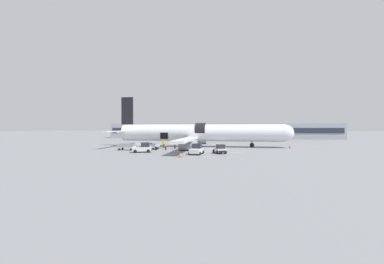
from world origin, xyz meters
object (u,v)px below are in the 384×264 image
at_px(baggage_tug_lead, 220,150).
at_px(baggage_cart_empty, 127,147).
at_px(baggage_tug_rear, 143,148).
at_px(baggage_cart_loading, 151,146).
at_px(ground_crew_driver, 164,144).
at_px(baggage_tug_mid, 197,150).
at_px(baggage_cart_queued, 141,145).
at_px(suitcase_on_tarmac_upright, 156,149).
at_px(ground_crew_loader_a, 166,146).
at_px(airplane, 199,133).
at_px(ground_crew_loader_b, 175,144).

bearing_deg(baggage_tug_lead, baggage_cart_empty, 169.77).
height_order(baggage_tug_rear, baggage_cart_loading, baggage_tug_rear).
xyz_separation_m(baggage_tug_lead, baggage_tug_rear, (-12.88, -0.25, 0.08)).
height_order(baggage_cart_loading, ground_crew_driver, ground_crew_driver).
bearing_deg(baggage_tug_mid, baggage_cart_queued, 142.82).
bearing_deg(baggage_tug_lead, baggage_tug_rear, -178.90).
distance_m(baggage_cart_queued, suitcase_on_tarmac_upright, 6.45).
xyz_separation_m(baggage_cart_queued, ground_crew_driver, (4.60, 0.35, 0.34)).
distance_m(baggage_tug_lead, ground_crew_driver, 14.38).
bearing_deg(baggage_tug_mid, ground_crew_loader_a, 139.74).
bearing_deg(baggage_tug_mid, ground_crew_driver, 129.10).
relative_size(baggage_tug_rear, baggage_cart_empty, 0.85).
height_order(baggage_tug_mid, baggage_cart_empty, baggage_tug_mid).
xyz_separation_m(baggage_cart_empty, ground_crew_driver, (5.47, 5.26, 0.29)).
distance_m(airplane, ground_crew_loader_b, 6.96).
bearing_deg(suitcase_on_tarmac_upright, ground_crew_driver, 89.10).
bearing_deg(baggage_tug_lead, ground_crew_driver, 144.44).
xyz_separation_m(ground_crew_loader_b, ground_crew_driver, (-2.58, 0.95, 0.04)).
distance_m(baggage_tug_rear, baggage_cart_queued, 8.94).
height_order(airplane, suitcase_on_tarmac_upright, airplane).
relative_size(ground_crew_loader_a, ground_crew_driver, 0.97).
bearing_deg(ground_crew_driver, suitcase_on_tarmac_upright, -90.90).
bearing_deg(airplane, ground_crew_loader_a, -119.34).
bearing_deg(baggage_cart_loading, ground_crew_loader_b, 24.90).
height_order(airplane, baggage_cart_loading, airplane).
relative_size(baggage_tug_mid, suitcase_on_tarmac_upright, 4.81).
distance_m(baggage_tug_mid, baggage_tug_rear, 9.43).
distance_m(baggage_tug_lead, ground_crew_loader_b, 11.75).
bearing_deg(baggage_cart_empty, airplane, 38.26).
bearing_deg(baggage_cart_loading, baggage_cart_empty, -148.42).
distance_m(baggage_cart_loading, baggage_cart_queued, 3.93).
xyz_separation_m(ground_crew_loader_a, suitcase_on_tarmac_upright, (-1.76, -0.40, -0.55)).
xyz_separation_m(baggage_cart_loading, ground_crew_loader_a, (3.27, -1.66, 0.28)).
bearing_deg(airplane, baggage_tug_lead, -68.21).
bearing_deg(baggage_cart_loading, ground_crew_driver, 61.09).
bearing_deg(ground_crew_driver, ground_crew_loader_b, -20.18).
xyz_separation_m(baggage_cart_queued, baggage_cart_empty, (-0.87, -4.91, 0.05)).
bearing_deg(baggage_tug_rear, ground_crew_driver, 82.19).
distance_m(baggage_tug_mid, ground_crew_loader_b, 10.64).
bearing_deg(ground_crew_loader_b, ground_crew_loader_a, -104.03).
xyz_separation_m(baggage_cart_loading, baggage_cart_empty, (-3.87, -2.38, 0.02)).
xyz_separation_m(baggage_tug_lead, suitcase_on_tarmac_upright, (-11.78, 3.42, -0.34)).
relative_size(baggage_tug_lead, ground_crew_loader_a, 1.82).
bearing_deg(baggage_tug_rear, baggage_tug_mid, -8.60).
relative_size(baggage_cart_loading, suitcase_on_tarmac_upright, 5.80).
xyz_separation_m(airplane, baggage_tug_mid, (1.50, -14.30, -2.25)).
bearing_deg(suitcase_on_tarmac_upright, baggage_cart_empty, -176.58).
bearing_deg(baggage_tug_lead, ground_crew_loader_b, 140.89).
height_order(baggage_cart_loading, suitcase_on_tarmac_upright, baggage_cart_loading).
height_order(baggage_tug_rear, ground_crew_driver, baggage_tug_rear).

